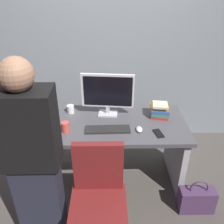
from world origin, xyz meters
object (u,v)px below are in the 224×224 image
at_px(cell_phone, 158,133).
at_px(handbag, 197,199).
at_px(desk, 112,140).
at_px(monitor, 108,93).
at_px(book_stack, 160,110).
at_px(office_chair, 99,205).
at_px(person_at_desk, 34,164).
at_px(cup_by_monitor, 71,109).
at_px(keyboard, 108,129).
at_px(mouse, 139,129).
at_px(cup_near_keyboard, 65,127).

relative_size(cell_phone, handbag, 0.38).
bearing_deg(desk, monitor, 103.77).
height_order(desk, book_stack, book_stack).
height_order(office_chair, monitor, monitor).
height_order(office_chair, person_at_desk, person_at_desk).
xyz_separation_m(office_chair, cup_by_monitor, (-0.33, 0.99, 0.34)).
bearing_deg(cup_by_monitor, person_at_desk, -98.22).
bearing_deg(cell_phone, office_chair, -147.68).
height_order(monitor, book_stack, monitor).
relative_size(desk, person_at_desk, 0.92).
height_order(person_at_desk, keyboard, person_at_desk).
xyz_separation_m(mouse, cell_phone, (0.18, -0.05, -0.01)).
xyz_separation_m(keyboard, cup_by_monitor, (-0.40, 0.35, 0.03)).
bearing_deg(book_stack, office_chair, -124.86).
bearing_deg(cup_by_monitor, mouse, -27.48).
height_order(mouse, cup_near_keyboard, cup_near_keyboard).
xyz_separation_m(cup_by_monitor, handbag, (1.26, -0.69, -0.63)).
relative_size(office_chair, keyboard, 2.19).
relative_size(cup_by_monitor, cell_phone, 0.60).
height_order(cup_by_monitor, book_stack, book_stack).
distance_m(desk, monitor, 0.51).
bearing_deg(book_stack, desk, -167.39).
bearing_deg(person_at_desk, office_chair, -3.96).
bearing_deg(desk, mouse, -31.02).
distance_m(monitor, keyboard, 0.39).
bearing_deg(mouse, book_stack, 48.11).
bearing_deg(cell_phone, mouse, 149.75).
bearing_deg(mouse, keyboard, 177.49).
bearing_deg(cup_near_keyboard, mouse, -0.05).
bearing_deg(book_stack, cup_by_monitor, 174.08).
relative_size(office_chair, person_at_desk, 0.57).
distance_m(desk, book_stack, 0.59).
bearing_deg(cup_near_keyboard, monitor, 38.42).
relative_size(office_chair, cell_phone, 6.53).
distance_m(monitor, cup_near_keyboard, 0.56).
bearing_deg(mouse, handbag, -30.28).
relative_size(desk, keyboard, 3.50).
bearing_deg(mouse, desk, 148.98).
bearing_deg(monitor, keyboard, -90.29).
relative_size(mouse, cup_by_monitor, 1.16).
relative_size(cup_by_monitor, handbag, 0.23).
height_order(person_at_desk, monitor, person_at_desk).
xyz_separation_m(person_at_desk, cup_by_monitor, (0.14, 0.95, -0.07)).
bearing_deg(person_at_desk, keyboard, 48.08).
relative_size(keyboard, mouse, 4.30).
bearing_deg(person_at_desk, desk, 51.98).
height_order(cup_by_monitor, cell_phone, cup_by_monitor).
xyz_separation_m(office_chair, person_at_desk, (-0.46, 0.03, 0.41)).
distance_m(office_chair, monitor, 1.09).
distance_m(person_at_desk, monitor, 1.07).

